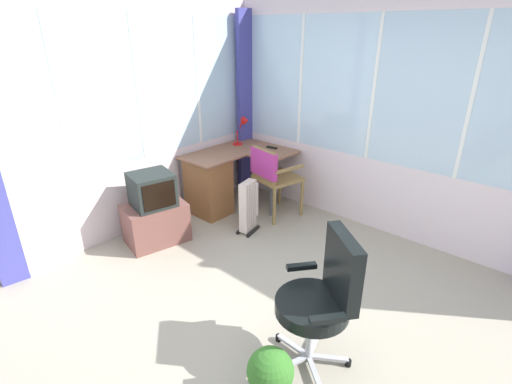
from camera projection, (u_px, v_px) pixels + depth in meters
The scene contains 12 objects.
ground at pixel (285, 339), 2.93m from camera, with size 5.16×5.75×0.06m, color #9C9582.
north_window_panel at pixel (105, 126), 3.88m from camera, with size 4.16×0.07×2.53m.
east_window_panel at pixel (415, 127), 3.86m from camera, with size 0.07×4.75×2.53m.
curtain_corner at pixel (245, 106), 5.18m from camera, with size 0.23×0.07×2.43m, color #414298.
desk at pixel (212, 182), 4.77m from camera, with size 1.24×0.99×0.74m.
desk_lamp at pixel (244, 126), 5.04m from camera, with size 0.22×0.19×0.38m.
tv_remote at pixel (272, 147), 4.95m from camera, with size 0.04×0.15×0.02m, color black.
wooden_armchair at pixel (270, 172), 4.57m from camera, with size 0.58×0.57×0.90m.
office_chair at pixel (324, 293), 2.48m from camera, with size 0.60×0.61×1.01m.
tv_on_stand at pixel (155, 212), 4.09m from camera, with size 0.72×0.57×0.80m.
space_heater at pixel (249, 206), 4.33m from camera, with size 0.33×0.22×0.62m.
potted_plant at pixel (270, 374), 2.34m from camera, with size 0.30×0.30×0.39m.
Camera 1 is at (-1.82, -1.32, 2.19)m, focal length 26.40 mm.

